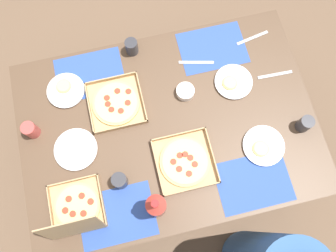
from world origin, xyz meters
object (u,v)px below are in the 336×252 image
(plate_far_left, at_px, (66,90))
(soda_bottle, at_px, (156,206))
(pizza_box_edge_far, at_px, (116,103))
(pizza_box_corner_right, at_px, (76,211))
(cup_dark, at_px, (305,124))
(cup_spare, at_px, (120,181))
(pizza_box_corner_left, at_px, (185,162))
(condiment_bowl, at_px, (185,92))
(plate_far_right, at_px, (76,149))
(plate_middle, at_px, (233,82))
(cup_clear_left, at_px, (132,47))
(plate_near_left, at_px, (263,146))
(cup_clear_right, at_px, (31,130))

(plate_far_left, xyz_separation_m, soda_bottle, (-0.33, 0.70, 0.12))
(pizza_box_edge_far, xyz_separation_m, pizza_box_corner_right, (0.28, 0.49, 0.03))
(cup_dark, xyz_separation_m, cup_spare, (0.96, 0.06, -0.00))
(cup_dark, bearing_deg, pizza_box_corner_left, 3.56)
(condiment_bowl, bearing_deg, plate_far_right, 15.52)
(plate_middle, relative_size, cup_clear_left, 2.18)
(soda_bottle, bearing_deg, condiment_bowl, -117.00)
(pizza_box_corner_left, bearing_deg, pizza_box_edge_far, -54.55)
(cup_spare, bearing_deg, cup_clear_left, -106.40)
(pizza_box_corner_right, height_order, cup_clear_left, pizza_box_corner_right)
(plate_near_left, xyz_separation_m, cup_clear_left, (0.53, -0.68, 0.04))
(plate_middle, bearing_deg, pizza_box_edge_far, -2.56)
(pizza_box_corner_left, height_order, plate_far_left, pizza_box_corner_left)
(cup_dark, relative_size, cup_spare, 1.02)
(soda_bottle, height_order, cup_dark, soda_bottle)
(pizza_box_corner_right, height_order, cup_clear_right, pizza_box_corner_right)
(pizza_box_corner_right, height_order, plate_near_left, pizza_box_corner_right)
(plate_near_left, bearing_deg, pizza_box_edge_far, -30.46)
(pizza_box_corner_right, bearing_deg, plate_middle, -152.86)
(pizza_box_corner_right, relative_size, plate_far_right, 1.32)
(pizza_box_edge_far, height_order, cup_dark, cup_dark)
(cup_dark, height_order, cup_clear_left, same)
(pizza_box_corner_left, bearing_deg, plate_far_right, -20.02)
(plate_middle, relative_size, cup_dark, 2.16)
(cup_spare, height_order, cup_clear_left, cup_clear_left)
(plate_far_left, distance_m, cup_spare, 0.57)
(pizza_box_corner_left, xyz_separation_m, plate_near_left, (-0.40, 0.01, -0.00))
(cup_clear_left, bearing_deg, plate_far_right, 50.66)
(pizza_box_edge_far, distance_m, cup_clear_right, 0.44)
(pizza_box_corner_left, xyz_separation_m, plate_far_left, (0.52, -0.52, -0.00))
(cup_clear_right, height_order, cup_dark, cup_dark)
(pizza_box_edge_far, distance_m, plate_near_left, 0.78)
(plate_far_left, xyz_separation_m, cup_dark, (-1.15, 0.48, 0.04))
(cup_clear_right, bearing_deg, plate_middle, -178.62)
(plate_far_left, xyz_separation_m, plate_far_right, (-0.00, 0.33, -0.00))
(pizza_box_edge_far, distance_m, plate_far_right, 0.31)
(soda_bottle, bearing_deg, cup_clear_right, -44.14)
(cup_clear_left, xyz_separation_m, condiment_bowl, (-0.22, 0.31, -0.03))
(pizza_box_edge_far, distance_m, plate_middle, 0.63)
(pizza_box_corner_left, distance_m, plate_near_left, 0.40)
(plate_far_right, bearing_deg, pizza_box_corner_left, 159.98)
(plate_far_left, distance_m, cup_dark, 1.24)
(cup_spare, bearing_deg, pizza_box_corner_right, 21.58)
(condiment_bowl, bearing_deg, cup_spare, 41.99)
(cup_spare, distance_m, cup_clear_left, 0.71)
(plate_far_left, relative_size, soda_bottle, 0.61)
(plate_near_left, xyz_separation_m, plate_far_right, (0.92, -0.20, -0.00))
(plate_middle, relative_size, soda_bottle, 0.62)
(pizza_box_corner_right, bearing_deg, plate_near_left, -174.24)
(plate_near_left, height_order, condiment_bowl, condiment_bowl)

